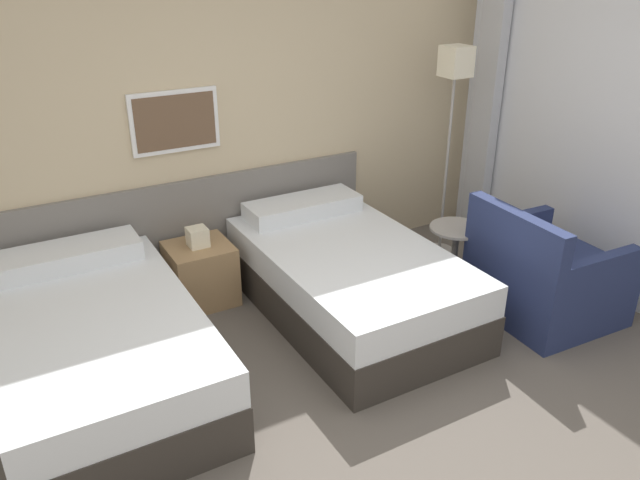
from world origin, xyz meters
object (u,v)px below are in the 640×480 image
at_px(nightstand, 201,272).
at_px(side_table, 455,246).
at_px(bed_near_door, 98,348).
at_px(bed_near_window, 349,279).
at_px(armchair, 544,279).
at_px(floor_lamp, 454,88).

bearing_deg(nightstand, side_table, -23.36).
xyz_separation_m(bed_near_door, bed_near_window, (1.76, 0.00, 0.00)).
relative_size(bed_near_window, armchair, 2.06).
relative_size(side_table, armchair, 0.56).
height_order(bed_near_door, bed_near_window, same).
height_order(floor_lamp, armchair, floor_lamp).
height_order(side_table, armchair, armchair).
distance_m(bed_near_window, side_table, 0.91).
bearing_deg(armchair, nightstand, 59.05).
bearing_deg(floor_lamp, armchair, -91.91).
bearing_deg(nightstand, floor_lamp, -5.57).
bearing_deg(bed_near_door, floor_lamp, 8.88).
bearing_deg(floor_lamp, bed_near_door, -171.12).
relative_size(bed_near_door, floor_lamp, 1.08).
xyz_separation_m(bed_near_window, armchair, (1.21, -0.71, 0.01)).
xyz_separation_m(bed_near_window, nightstand, (-0.88, 0.68, -0.03)).
height_order(bed_near_window, nightstand, bed_near_window).
distance_m(side_table, armchair, 0.69).
height_order(bed_near_window, floor_lamp, floor_lamp).
height_order(nightstand, armchair, armchair).
bearing_deg(side_table, bed_near_window, 174.07).
height_order(bed_near_window, armchair, armchair).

